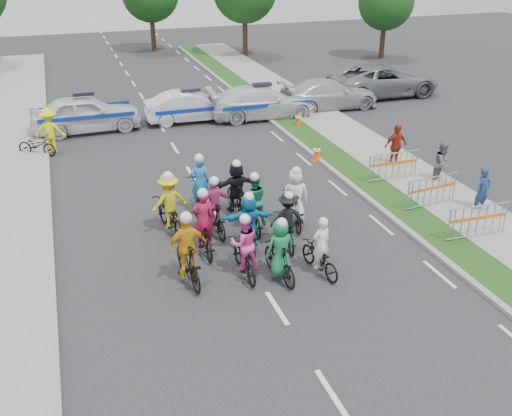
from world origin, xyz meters
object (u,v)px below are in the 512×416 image
object	(u,v)px
rider_4	(287,225)
cone_0	(317,153)
rider_3	(188,255)
barrier_1	(431,193)
rider_6	(203,230)
rider_11	(236,192)
rider_9	(214,212)
rider_2	(244,252)
spectator_0	(483,190)
rider_5	(248,226)
civilian_sedan	(329,94)
civilian_suv	(384,80)
barrier_2	(393,167)
marshal_hiviz	(50,131)
rider_10	(170,209)
tree_2	(386,2)
barrier_0	(477,223)
spectator_2	(396,146)
cone_1	(298,119)
spectator_1	(442,163)
rider_8	(254,208)
parked_bike	(37,145)
rider_0	(320,254)
rider_12	(200,193)
police_car_1	(191,106)
rider_7	(294,203)
police_car_0	(86,114)
police_car_2	(262,102)
rider_1	(280,255)

from	to	relation	value
rider_4	cone_0	world-z (taller)	rider_4
rider_3	barrier_1	bearing A→B (deg)	-173.34
rider_6	rider_11	size ratio (longest dim) A/B	1.04
rider_4	rider_9	distance (m)	2.24
rider_2	rider_4	distance (m)	1.94
rider_2	spectator_0	bearing A→B (deg)	-172.05
rider_5	rider_9	world-z (taller)	rider_9
civilian_sedan	civilian_suv	size ratio (longest dim) A/B	0.84
spectator_0	barrier_2	xyz separation A→B (m)	(-1.36, 3.11, -0.20)
rider_3	cone_0	bearing A→B (deg)	-139.20
barrier_2	marshal_hiviz	bearing A→B (deg)	147.72
rider_10	tree_2	distance (m)	29.16
barrier_0	spectator_2	bearing A→B (deg)	81.51
rider_6	cone_1	size ratio (longest dim) A/B	2.82
spectator_0	cone_1	size ratio (longest dim) A/B	2.17
rider_5	marshal_hiviz	xyz separation A→B (m)	(-5.06, 10.30, 0.14)
rider_3	spectator_1	world-z (taller)	rider_3
spectator_2	marshal_hiviz	size ratio (longest dim) A/B	0.91
rider_8	spectator_2	world-z (taller)	rider_8
parked_bike	tree_2	distance (m)	27.01
spectator_1	spectator_0	bearing A→B (deg)	-124.37
rider_6	rider_0	bearing A→B (deg)	142.87
rider_12	rider_0	bearing A→B (deg)	118.35
barrier_0	barrier_1	distance (m)	2.27
rider_0	rider_12	world-z (taller)	rider_12
rider_4	police_car_1	bearing A→B (deg)	-82.00
barrier_1	rider_8	bearing A→B (deg)	175.11
rider_7	marshal_hiviz	world-z (taller)	rider_7
spectator_1	barrier_0	distance (m)	4.26
barrier_2	police_car_0	bearing A→B (deg)	135.92
police_car_2	parked_bike	bearing A→B (deg)	104.49
rider_7	rider_6	bearing A→B (deg)	20.80
spectator_1	rider_0	bearing A→B (deg)	-177.32
cone_1	spectator_1	bearing A→B (deg)	-73.98
rider_0	spectator_2	xyz separation A→B (m)	(5.96, 6.07, 0.28)
marshal_hiviz	rider_6	bearing A→B (deg)	124.80
barrier_1	rider_10	bearing A→B (deg)	172.35
rider_9	barrier_0	size ratio (longest dim) A/B	0.94
police_car_1	civilian_suv	bearing A→B (deg)	-81.96
rider_8	marshal_hiviz	distance (m)	10.72
rider_3	police_car_2	size ratio (longest dim) A/B	0.39
spectator_0	marshal_hiviz	bearing A→B (deg)	131.89
rider_11	barrier_2	distance (m)	6.15
police_car_0	parked_bike	distance (m)	3.37
police_car_2	tree_2	bearing A→B (deg)	-46.47
rider_1	tree_2	size ratio (longest dim) A/B	0.31
rider_6	tree_2	size ratio (longest dim) A/B	0.34
rider_11	parked_bike	size ratio (longest dim) A/B	1.17
rider_1	rider_12	bearing A→B (deg)	-83.82
police_car_0	police_car_1	xyz separation A→B (m)	(4.83, -0.02, -0.11)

